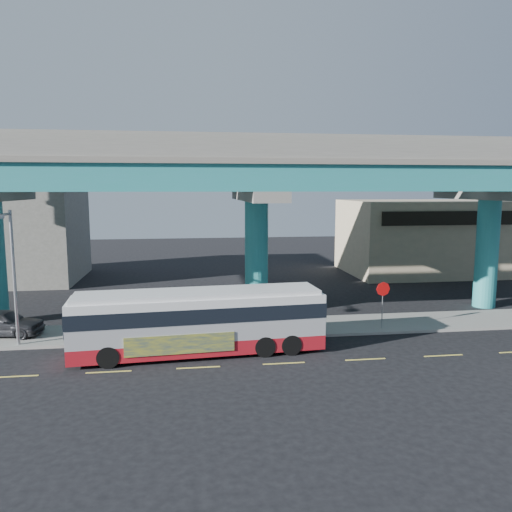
{
  "coord_description": "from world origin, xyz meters",
  "views": [
    {
      "loc": [
        -4.4,
        -22.44,
        8.18
      ],
      "look_at": [
        -0.73,
        4.0,
        4.54
      ],
      "focal_mm": 35.0,
      "sensor_mm": 36.0,
      "label": 1
    }
  ],
  "objects": [
    {
      "name": "street_lamp",
      "position": [
        -13.16,
        3.46,
        4.72
      ],
      "size": [
        0.5,
        2.31,
        6.95
      ],
      "color": "gray",
      "rests_on": "sidewalk"
    },
    {
      "name": "transit_bus",
      "position": [
        -3.87,
        1.71,
        1.74
      ],
      "size": [
        12.52,
        3.53,
        3.17
      ],
      "rotation": [
        0.0,
        0.0,
        0.07
      ],
      "color": "#A3131D",
      "rests_on": "ground"
    },
    {
      "name": "stop_sign",
      "position": [
        6.62,
        4.18,
        2.14
      ],
      "size": [
        0.82,
        0.1,
        2.74
      ],
      "rotation": [
        0.0,
        0.0,
        -0.34
      ],
      "color": "gray",
      "rests_on": "sidewalk"
    },
    {
      "name": "parked_car",
      "position": [
        -14.5,
        5.75,
        0.88
      ],
      "size": [
        3.07,
        4.84,
        1.47
      ],
      "primitive_type": "imported",
      "rotation": [
        0.0,
        0.0,
        1.41
      ],
      "color": "#2F3034",
      "rests_on": "sidewalk"
    },
    {
      "name": "ground",
      "position": [
        0.0,
        0.0,
        0.0
      ],
      "size": [
        120.0,
        120.0,
        0.0
      ],
      "primitive_type": "plane",
      "color": "black",
      "rests_on": "ground"
    },
    {
      "name": "sidewalk",
      "position": [
        0.0,
        5.5,
        0.07
      ],
      "size": [
        70.0,
        4.0,
        0.15
      ],
      "primitive_type": "cube",
      "color": "gray",
      "rests_on": "ground"
    },
    {
      "name": "building_beige",
      "position": [
        18.0,
        22.98,
        3.51
      ],
      "size": [
        14.0,
        10.23,
        7.0
      ],
      "color": "tan",
      "rests_on": "ground"
    },
    {
      "name": "viaduct",
      "position": [
        -0.0,
        9.11,
        9.14
      ],
      "size": [
        52.0,
        12.4,
        11.7
      ],
      "color": "teal",
      "rests_on": "ground"
    },
    {
      "name": "lane_markings",
      "position": [
        -0.0,
        -0.3,
        0.01
      ],
      "size": [
        58.0,
        0.12,
        0.01
      ],
      "color": "#D8C64C",
      "rests_on": "ground"
    },
    {
      "name": "building_concrete",
      "position": [
        -20.0,
        24.0,
        4.5
      ],
      "size": [
        12.0,
        10.0,
        9.0
      ],
      "primitive_type": "cube",
      "color": "gray",
      "rests_on": "ground"
    }
  ]
}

